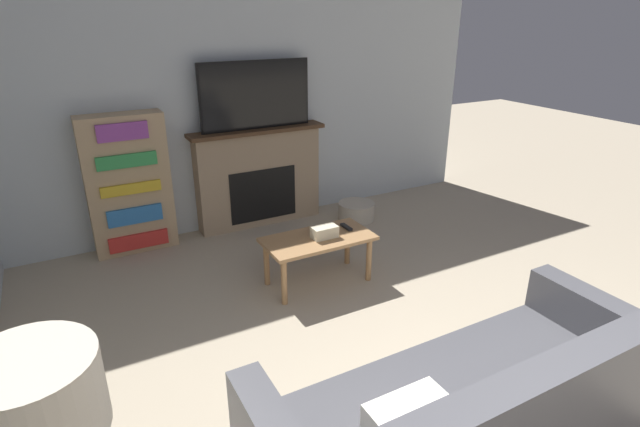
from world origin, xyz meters
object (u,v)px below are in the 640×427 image
Objects in this scene: storage_basket at (356,211)px; coffee_table at (318,244)px; tv at (256,95)px; fireplace at (259,177)px; bookshelf at (129,185)px.

coffee_table is at bearing -135.50° from storage_basket.
storage_basket is (0.99, -0.42, -1.32)m from tv.
tv is 1.81m from coffee_table.
bookshelf reaches higher than fireplace.
storage_basket is at bearing -10.20° from bookshelf.
coffee_table is at bearing -92.68° from tv.
tv is 2.90× the size of storage_basket.
bookshelf reaches higher than coffee_table.
coffee_table is at bearing -92.64° from fireplace.
storage_basket is at bearing -24.05° from fireplace.
bookshelf is 3.29× the size of storage_basket.
storage_basket is (0.99, -0.44, -0.44)m from fireplace.
fireplace is at bearing 155.95° from storage_basket.
tv is 0.88× the size of bookshelf.
coffee_table is 2.28× the size of storage_basket.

